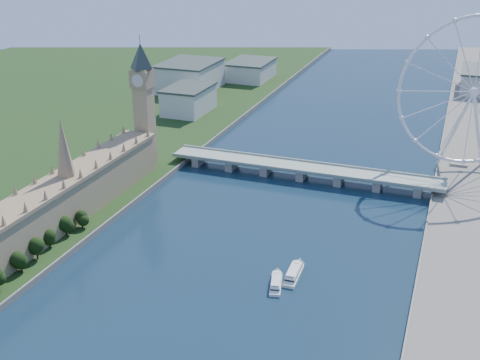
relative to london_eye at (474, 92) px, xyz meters
The scene contains 7 objects.
parliament_range 313.29m from the london_eye, 143.26° to the right, with size 24.00×200.00×70.00m.
big_ben 259.68m from the london_eye, 162.73° to the right, with size 20.02×20.02×110.00m.
westminster_bridge 145.38m from the london_eye, 155.34° to the right, with size 220.00×22.00×9.50m.
london_eye is the anchor object (origin of this frame).
city_skyline 226.06m from the london_eye, 111.50° to the left, with size 505.00×280.00×32.00m.
tour_boat_near 230.12m from the london_eye, 113.05° to the right, with size 7.13×28.01×6.17m, color white, non-canonical shape.
tour_boat_far 243.58m from the london_eye, 113.37° to the right, with size 6.39×25.26×5.54m, color silver, non-canonical shape.
Camera 1 is at (107.98, -135.94, 184.10)m, focal length 45.00 mm.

